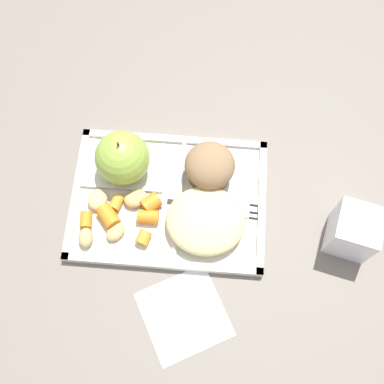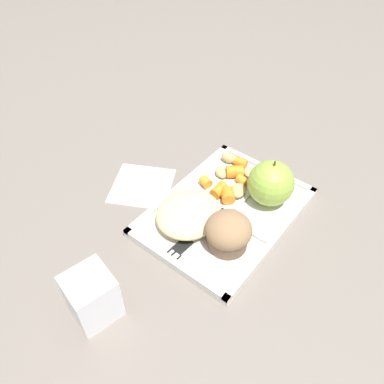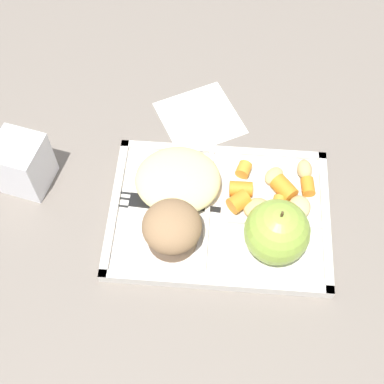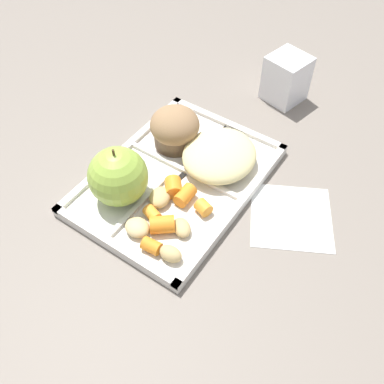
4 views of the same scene
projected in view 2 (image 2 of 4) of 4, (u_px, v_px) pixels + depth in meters
The scene contains 21 objects.
ground at pixel (225, 215), 0.76m from camera, with size 6.00×6.00×0.00m, color slate.
lunch_tray at pixel (225, 212), 0.75m from camera, with size 0.32×0.23×0.02m.
green_apple at pixel (271, 183), 0.74m from camera, with size 0.09×0.09×0.10m.
bran_muffin at pixel (228, 232), 0.67m from camera, with size 0.08×0.08×0.07m.
carrot_slice_small at pixel (243, 181), 0.79m from camera, with size 0.02×0.02×0.02m, color orange.
carrot_slice_edge at pixel (219, 190), 0.77m from camera, with size 0.02×0.02×0.03m, color orange.
carrot_slice_back at pixel (235, 172), 0.81m from camera, with size 0.03×0.03×0.03m, color orange.
carrot_slice_tilted at pixel (206, 182), 0.79m from camera, with size 0.02×0.02×0.02m, color orange.
carrot_slice_near_corner at pixel (228, 195), 0.76m from camera, with size 0.03×0.03×0.03m, color orange.
carrot_slice_large at pixel (241, 163), 0.83m from camera, with size 0.02×0.02×0.03m, color orange.
potato_chunk_browned at pixel (238, 191), 0.77m from camera, with size 0.04×0.03×0.02m, color tan.
potato_chunk_corner at pixel (221, 172), 0.81m from camera, with size 0.03×0.02×0.02m, color tan.
potato_chunk_large at pixel (252, 173), 0.81m from camera, with size 0.04×0.03×0.02m, color tan.
potato_chunk_small at pixel (228, 158), 0.84m from camera, with size 0.03×0.02×0.02m, color tan.
egg_noodle_pile at pixel (189, 214), 0.71m from camera, with size 0.13×0.12×0.04m, color beige.
meatball_front at pixel (186, 215), 0.72m from camera, with size 0.03×0.03×0.03m, color brown.
meatball_side at pixel (189, 220), 0.71m from camera, with size 0.03×0.03×0.03m, color #755B4C.
meatball_back at pixel (188, 224), 0.70m from camera, with size 0.04×0.04×0.04m, color #755B4C.
plastic_fork at pixel (192, 237), 0.70m from camera, with size 0.16×0.03×0.00m.
milk_carton at pixel (92, 297), 0.58m from camera, with size 0.07×0.07×0.09m, color white.
paper_napkin at pixel (142, 185), 0.81m from camera, with size 0.12×0.12×0.00m, color white.
Camera 2 is at (0.43, 0.26, 0.57)m, focal length 36.50 mm.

